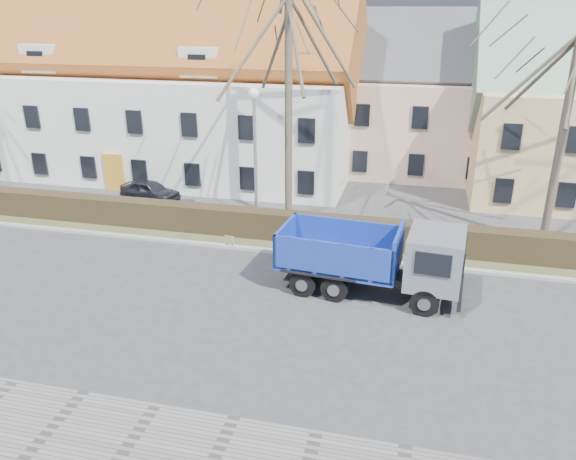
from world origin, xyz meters
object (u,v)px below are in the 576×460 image
(dump_truck, at_px, (363,257))
(streetlight, at_px, (255,161))
(parked_car_a, at_px, (150,191))
(cart_frame, at_px, (226,240))

(dump_truck, relative_size, streetlight, 1.04)
(streetlight, bearing_deg, parked_car_a, 158.61)
(streetlight, bearing_deg, cart_frame, -108.81)
(dump_truck, height_order, streetlight, streetlight)
(parked_car_a, bearing_deg, streetlight, -101.00)
(dump_truck, bearing_deg, parked_car_a, 153.23)
(streetlight, height_order, cart_frame, streetlight)
(dump_truck, xyz_separation_m, streetlight, (-5.67, 5.10, 2.00))
(dump_truck, xyz_separation_m, parked_car_a, (-12.62, 7.82, -0.83))
(cart_frame, height_order, parked_car_a, parked_car_a)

